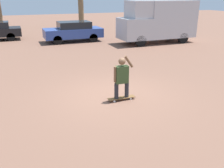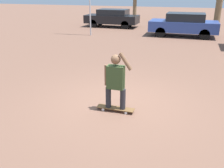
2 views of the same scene
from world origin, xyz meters
The scene contains 5 objects.
ground_plane centered at (0.00, 0.00, 0.00)m, with size 80.00×80.00×0.00m, color brown.
skateboard centered at (0.08, -0.50, 0.07)m, with size 0.97×0.23×0.09m.
person_skateboarder centered at (0.08, -0.50, 0.88)m, with size 0.70×0.24×1.47m.
parked_car_blue centered at (1.14, 11.23, 0.79)m, with size 4.32×1.93×1.50m.
parked_car_black centered at (-4.65, 13.95, 0.76)m, with size 4.29×1.82×1.42m.
Camera 2 is at (1.76, -6.00, 2.94)m, focal length 40.00 mm.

